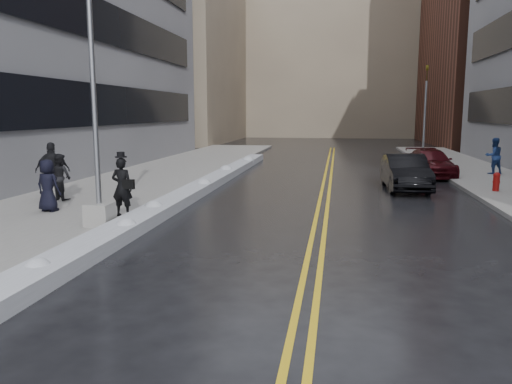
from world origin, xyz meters
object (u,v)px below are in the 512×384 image
at_px(lamppost, 96,136).
at_px(traffic_signal, 425,108).
at_px(pedestrian_d, 53,170).
at_px(fire_hydrant, 496,181).
at_px(car_black, 405,172).
at_px(pedestrian_fedora, 122,187).
at_px(pedestrian_b, 60,177).
at_px(pedestrian_east, 494,156).
at_px(pedestrian_c, 48,186).
at_px(car_maroon, 430,163).

distance_m(lamppost, traffic_signal, 24.98).
bearing_deg(pedestrian_d, fire_hydrant, 175.40).
bearing_deg(car_black, fire_hydrant, -15.04).
relative_size(pedestrian_fedora, pedestrian_d, 0.87).
height_order(pedestrian_fedora, car_black, pedestrian_fedora).
xyz_separation_m(pedestrian_b, car_black, (12.15, 5.30, -0.23)).
bearing_deg(pedestrian_fedora, car_black, -138.34).
distance_m(fire_hydrant, pedestrian_b, 16.10).
distance_m(pedestrian_fedora, car_black, 11.65).
bearing_deg(traffic_signal, pedestrian_d, -130.23).
distance_m(lamppost, pedestrian_east, 19.53).
xyz_separation_m(pedestrian_c, car_maroon, (13.23, 11.98, -0.29)).
bearing_deg(pedestrian_c, fire_hydrant, -147.61).
bearing_deg(fire_hydrant, lamppost, -146.96).
bearing_deg(pedestrian_fedora, lamppost, 86.94).
relative_size(pedestrian_d, car_black, 0.45).
xyz_separation_m(fire_hydrant, traffic_signal, (-0.50, 14.00, 2.85)).
bearing_deg(car_black, pedestrian_fedora, -141.93).
distance_m(traffic_signal, car_black, 13.80).
xyz_separation_m(fire_hydrant, car_black, (-3.30, 0.76, 0.18)).
distance_m(pedestrian_fedora, pedestrian_east, 18.54).
relative_size(pedestrian_b, car_black, 0.36).
xyz_separation_m(traffic_signal, pedestrian_b, (-14.94, -18.54, -2.45)).
distance_m(lamppost, pedestrian_fedora, 1.98).
bearing_deg(car_black, pedestrian_east, 43.87).
bearing_deg(fire_hydrant, pedestrian_b, -163.63).
height_order(lamppost, pedestrian_fedora, lamppost).
height_order(traffic_signal, pedestrian_c, traffic_signal).
relative_size(pedestrian_fedora, car_black, 0.39).
height_order(pedestrian_east, car_maroon, pedestrian_east).
xyz_separation_m(pedestrian_b, pedestrian_d, (-0.47, 0.32, 0.18)).
distance_m(pedestrian_fedora, pedestrian_d, 4.49).
bearing_deg(car_maroon, fire_hydrant, -78.74).
height_order(pedestrian_b, pedestrian_east, pedestrian_east).
relative_size(pedestrian_c, car_maroon, 0.35).
bearing_deg(pedestrian_d, pedestrian_c, 98.41).
distance_m(pedestrian_d, pedestrian_east, 20.06).
xyz_separation_m(traffic_signal, car_black, (-2.80, -13.24, -2.68)).
bearing_deg(lamppost, pedestrian_east, 44.83).
height_order(fire_hydrant, car_black, car_black).
relative_size(traffic_signal, pedestrian_fedora, 3.50).
relative_size(traffic_signal, pedestrian_c, 3.76).
height_order(pedestrian_fedora, pedestrian_d, pedestrian_d).
bearing_deg(fire_hydrant, pedestrian_c, -156.36).
bearing_deg(pedestrian_b, pedestrian_d, -11.89).
bearing_deg(lamppost, pedestrian_d, 133.70).
relative_size(lamppost, car_black, 1.73).
height_order(pedestrian_b, car_black, pedestrian_b).
xyz_separation_m(fire_hydrant, pedestrian_b, (-15.44, -4.54, 0.40)).
bearing_deg(pedestrian_d, traffic_signal, -149.68).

